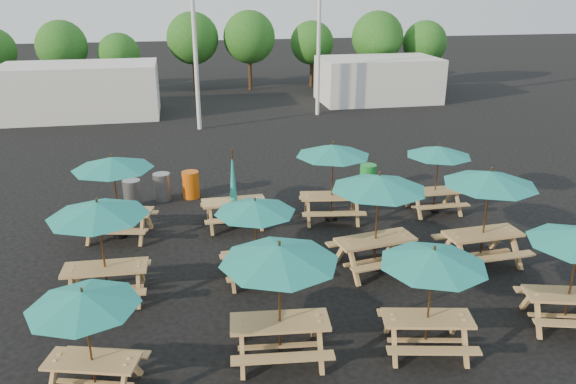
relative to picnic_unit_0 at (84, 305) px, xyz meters
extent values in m
plane|color=black|center=(4.72, 4.89, -1.79)|extent=(120.00, 120.00, 0.00)
cube|color=#AE7E4D|center=(0.00, 0.00, -1.12)|extent=(1.72, 1.05, 0.05)
cube|color=#AE7E4D|center=(0.17, 0.57, -1.38)|extent=(1.61, 0.67, 0.04)
cylinder|color=brown|center=(0.00, 0.00, -0.76)|extent=(0.04, 0.04, 2.06)
cone|color=teal|center=(0.00, 0.00, 0.11)|extent=(2.36, 2.36, 0.29)
cube|color=#AE7E4D|center=(-0.11, 3.27, -1.02)|extent=(1.89, 0.79, 0.06)
cube|color=#AE7E4D|center=(-0.13, 2.58, -1.32)|extent=(1.88, 0.33, 0.04)
cube|color=#AE7E4D|center=(-0.08, 3.95, -1.32)|extent=(1.88, 0.33, 0.04)
cylinder|color=black|center=(-0.11, 3.27, -1.73)|extent=(0.37, 0.37, 0.10)
cylinder|color=brown|center=(-0.11, 3.27, -0.59)|extent=(0.05, 0.05, 2.39)
cone|color=teal|center=(-0.11, 3.27, 0.42)|extent=(2.29, 2.29, 0.33)
cube|color=#AE7E4D|center=(-0.10, 6.63, -1.01)|extent=(1.99, 1.11, 0.06)
cube|color=#AE7E4D|center=(-0.25, 5.95, -1.32)|extent=(1.89, 0.65, 0.04)
cube|color=#AE7E4D|center=(0.05, 7.30, -1.32)|extent=(1.89, 0.65, 0.04)
cylinder|color=black|center=(-0.10, 6.63, -1.73)|extent=(0.38, 0.38, 0.10)
cylinder|color=brown|center=(-0.10, 6.63, -0.59)|extent=(0.05, 0.05, 2.40)
cone|color=teal|center=(-0.10, 6.63, 0.42)|extent=(2.64, 2.64, 0.33)
cube|color=#AE7E4D|center=(3.38, 0.38, -1.01)|extent=(1.94, 0.92, 0.06)
cube|color=#AE7E4D|center=(3.31, -0.31, -1.32)|extent=(1.90, 0.45, 0.04)
cube|color=#AE7E4D|center=(3.45, 1.06, -1.32)|extent=(1.90, 0.45, 0.04)
cylinder|color=black|center=(3.38, 0.38, -1.73)|extent=(0.38, 0.38, 0.10)
cylinder|color=brown|center=(3.38, 0.38, -0.58)|extent=(0.05, 0.05, 2.40)
cone|color=teal|center=(3.38, 0.38, 0.43)|extent=(2.43, 2.43, 0.33)
cube|color=#AE7E4D|center=(3.36, 3.46, -1.12)|extent=(1.66, 0.71, 0.05)
cube|color=#AE7E4D|center=(3.39, 2.86, -1.38)|extent=(1.64, 0.31, 0.04)
cube|color=#AE7E4D|center=(3.33, 4.05, -1.38)|extent=(1.64, 0.31, 0.04)
cylinder|color=black|center=(3.36, 3.46, -1.74)|extent=(0.33, 0.33, 0.09)
cylinder|color=brown|center=(3.36, 3.46, -0.75)|extent=(0.04, 0.04, 2.08)
cone|color=teal|center=(3.36, 3.46, 0.13)|extent=(2.02, 2.02, 0.29)
cube|color=#AE7E4D|center=(3.17, 6.81, -1.02)|extent=(1.87, 0.78, 0.06)
cube|color=#AE7E4D|center=(3.20, 6.13, -1.32)|extent=(1.86, 0.32, 0.04)
cube|color=#AE7E4D|center=(3.15, 7.49, -1.32)|extent=(1.86, 0.32, 0.04)
cylinder|color=black|center=(3.17, 6.81, -1.73)|extent=(0.37, 0.37, 0.10)
cylinder|color=brown|center=(3.17, 6.81, -0.60)|extent=(0.05, 0.05, 2.37)
cone|color=teal|center=(3.17, 6.81, -0.19)|extent=(0.23, 0.23, 1.54)
cube|color=#AE7E4D|center=(6.22, 0.03, -1.07)|extent=(1.83, 1.01, 0.06)
cube|color=#AE7E4D|center=(6.09, -0.59, -1.35)|extent=(1.74, 0.59, 0.04)
cube|color=#AE7E4D|center=(6.35, 0.65, -1.35)|extent=(1.74, 0.59, 0.04)
cylinder|color=black|center=(6.22, 0.03, -1.74)|extent=(0.35, 0.35, 0.10)
cylinder|color=brown|center=(6.22, 0.03, -0.68)|extent=(0.04, 0.04, 2.21)
cone|color=teal|center=(6.22, 0.03, 0.25)|extent=(2.42, 2.42, 0.31)
cube|color=#AE7E4D|center=(6.36, 3.42, -0.97)|extent=(2.07, 1.07, 0.07)
cube|color=#AE7E4D|center=(6.47, 2.70, -1.29)|extent=(1.99, 0.58, 0.04)
cube|color=#AE7E4D|center=(6.24, 4.13, -1.29)|extent=(1.99, 0.58, 0.04)
cylinder|color=black|center=(6.36, 3.42, -1.73)|extent=(0.39, 0.39, 0.11)
cylinder|color=brown|center=(6.36, 3.42, -0.52)|extent=(0.05, 0.05, 2.52)
cone|color=teal|center=(6.36, 3.42, 0.54)|extent=(2.67, 2.67, 0.35)
cube|color=#AE7E4D|center=(6.12, 6.68, -1.01)|extent=(1.96, 0.99, 0.06)
cube|color=#AE7E4D|center=(6.02, 6.00, -1.32)|extent=(1.89, 0.53, 0.04)
cube|color=#AE7E4D|center=(6.22, 7.36, -1.32)|extent=(1.89, 0.53, 0.04)
cylinder|color=black|center=(6.12, 6.68, -1.73)|extent=(0.37, 0.37, 0.10)
cylinder|color=brown|center=(6.12, 6.68, -0.59)|extent=(0.05, 0.05, 2.39)
cone|color=teal|center=(6.12, 6.68, 0.42)|extent=(2.51, 2.51, 0.33)
cube|color=#AE7E4D|center=(9.47, 0.27, -1.07)|extent=(1.86, 1.12, 0.06)
cube|color=#AE7E4D|center=(9.64, 0.89, -1.35)|extent=(1.75, 0.70, 0.04)
cylinder|color=black|center=(9.47, 0.27, -1.74)|extent=(0.35, 0.35, 0.10)
cylinder|color=brown|center=(9.47, 0.27, -0.67)|extent=(0.04, 0.04, 2.23)
cube|color=#AE7E4D|center=(9.16, 3.23, -0.98)|extent=(2.00, 0.88, 0.07)
cube|color=#AE7E4D|center=(9.21, 2.51, -1.29)|extent=(1.97, 0.39, 0.04)
cube|color=#AE7E4D|center=(9.12, 3.95, -1.29)|extent=(1.97, 0.39, 0.04)
cylinder|color=black|center=(9.16, 3.23, -1.73)|extent=(0.39, 0.39, 0.11)
cylinder|color=brown|center=(9.16, 3.23, -0.53)|extent=(0.05, 0.05, 2.51)
cone|color=teal|center=(9.16, 3.23, 0.52)|extent=(2.46, 2.46, 0.35)
cube|color=#AE7E4D|center=(9.46, 6.66, -1.09)|extent=(1.70, 0.66, 0.06)
cube|color=#AE7E4D|center=(9.46, 6.03, -1.36)|extent=(1.70, 0.24, 0.04)
cube|color=#AE7E4D|center=(9.46, 7.28, -1.36)|extent=(1.70, 0.24, 0.04)
cylinder|color=black|center=(9.46, 6.66, -1.74)|extent=(0.34, 0.34, 0.09)
cylinder|color=brown|center=(9.46, 6.66, -0.70)|extent=(0.04, 0.04, 2.17)
cone|color=teal|center=(9.46, 6.66, 0.21)|extent=(2.01, 2.01, 0.30)
cylinder|color=gray|center=(0.12, 8.91, -1.33)|extent=(0.56, 0.56, 0.91)
cylinder|color=gray|center=(1.05, 9.39, -1.33)|extent=(0.56, 0.56, 0.91)
cylinder|color=#DB5B0C|center=(1.99, 9.41, -1.33)|extent=(0.56, 0.56, 0.91)
cylinder|color=#198B33|center=(8.07, 8.99, -1.33)|extent=(0.56, 0.56, 0.91)
cylinder|color=silver|center=(2.72, 18.89, 4.21)|extent=(0.20, 0.20, 12.00)
cube|color=silver|center=(-3.28, 22.89, -0.39)|extent=(8.00, 4.00, 2.80)
cube|color=silver|center=(13.72, 23.89, -0.49)|extent=(7.00, 4.00, 2.60)
cylinder|color=#382314|center=(-5.02, 28.79, -0.72)|extent=(0.24, 0.24, 2.14)
sphere|color=#1E5919|center=(-5.02, 28.79, 1.37)|extent=(3.11, 3.11, 3.11)
cylinder|color=#382314|center=(-1.67, 28.55, -0.89)|extent=(0.24, 0.24, 1.78)
sphere|color=#1E5919|center=(-1.67, 28.55, 0.85)|extent=(2.59, 2.59, 2.59)
cylinder|color=#382314|center=(2.97, 29.61, -0.63)|extent=(0.24, 0.24, 2.31)
sphere|color=#1E5919|center=(2.97, 29.61, 1.63)|extent=(3.36, 3.36, 3.36)
cylinder|color=#382314|center=(6.62, 29.15, -0.61)|extent=(0.24, 0.24, 2.35)
sphere|color=#1E5919|center=(6.62, 29.15, 1.68)|extent=(3.41, 3.41, 3.41)
cylinder|color=#382314|center=(10.95, 29.57, -0.78)|extent=(0.24, 0.24, 2.02)
sphere|color=#1E5919|center=(10.95, 29.57, 1.20)|extent=(2.94, 2.94, 2.94)
cylinder|color=#382314|center=(14.96, 27.79, -0.62)|extent=(0.24, 0.24, 2.32)
sphere|color=#1E5919|center=(14.96, 27.79, 1.65)|extent=(3.38, 3.38, 3.38)
cylinder|color=#382314|center=(18.35, 27.82, -0.77)|extent=(0.24, 0.24, 2.03)
sphere|color=#1E5919|center=(18.35, 27.82, 1.22)|extent=(2.95, 2.95, 2.95)
camera|label=1|loc=(1.77, -8.57, 5.01)|focal=35.00mm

